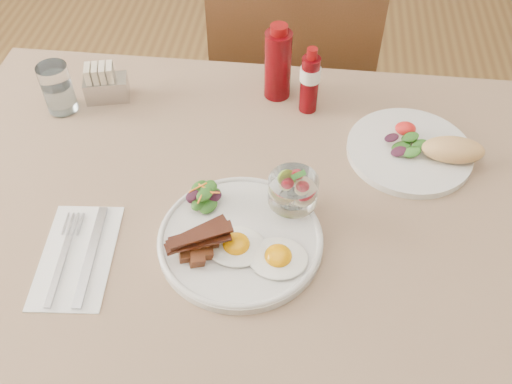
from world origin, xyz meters
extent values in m
cylinder|color=#542F1A|center=(-0.59, 0.36, 0.35)|extent=(0.06, 0.06, 0.71)
cylinder|color=#542F1A|center=(0.59, 0.36, 0.35)|extent=(0.06, 0.06, 0.71)
cube|color=#542F1A|center=(0.00, 0.00, 0.73)|extent=(1.30, 0.85, 0.04)
cube|color=#98795D|center=(0.00, 0.00, 0.75)|extent=(1.33, 0.88, 0.00)
cylinder|color=#542F1A|center=(-0.18, 0.57, 0.23)|extent=(0.04, 0.04, 0.45)
cylinder|color=#542F1A|center=(0.18, 0.57, 0.23)|extent=(0.04, 0.04, 0.45)
cylinder|color=#542F1A|center=(-0.18, 0.93, 0.23)|extent=(0.04, 0.04, 0.45)
cylinder|color=#542F1A|center=(0.18, 0.93, 0.23)|extent=(0.04, 0.04, 0.45)
cube|color=#542F1A|center=(0.00, 0.75, 0.47)|extent=(0.42, 0.42, 0.03)
cube|color=#542F1A|center=(0.00, 0.55, 0.70)|extent=(0.42, 0.03, 0.46)
cylinder|color=silver|center=(-0.05, -0.08, 0.76)|extent=(0.28, 0.28, 0.02)
ellipsoid|color=white|center=(0.02, -0.12, 0.77)|extent=(0.13, 0.12, 0.01)
ellipsoid|color=#FF9C05|center=(0.02, -0.12, 0.78)|extent=(0.04, 0.04, 0.03)
ellipsoid|color=white|center=(-0.05, -0.10, 0.77)|extent=(0.13, 0.12, 0.01)
ellipsoid|color=#FF9C05|center=(-0.05, -0.10, 0.78)|extent=(0.04, 0.04, 0.03)
cube|color=brown|center=(-0.12, -0.11, 0.78)|extent=(0.02, 0.02, 0.02)
cube|color=brown|center=(-0.10, -0.12, 0.78)|extent=(0.02, 0.02, 0.02)
cube|color=brown|center=(-0.13, -0.13, 0.78)|extent=(0.02, 0.02, 0.02)
cube|color=brown|center=(-0.09, -0.10, 0.78)|extent=(0.02, 0.02, 0.02)
cube|color=brown|center=(-0.11, -0.14, 0.78)|extent=(0.02, 0.02, 0.02)
cube|color=brown|center=(-0.13, -0.11, 0.78)|extent=(0.02, 0.02, 0.02)
cube|color=brown|center=(-0.10, -0.11, 0.79)|extent=(0.02, 0.02, 0.02)
cube|color=brown|center=(-0.12, -0.12, 0.79)|extent=(0.02, 0.02, 0.02)
cube|color=#4A1C0C|center=(-0.11, -0.11, 0.80)|extent=(0.10, 0.07, 0.01)
cube|color=#4A1C0C|center=(-0.11, -0.12, 0.80)|extent=(0.10, 0.05, 0.01)
cube|color=#4A1C0C|center=(-0.11, -0.11, 0.81)|extent=(0.10, 0.08, 0.01)
cube|color=#4A1C0C|center=(-0.10, -0.12, 0.81)|extent=(0.10, 0.06, 0.01)
ellipsoid|color=#204813|center=(-0.12, -0.01, 0.77)|extent=(0.04, 0.04, 0.01)
ellipsoid|color=#204813|center=(-0.11, 0.00, 0.78)|extent=(0.04, 0.03, 0.01)
ellipsoid|color=#321020|center=(-0.14, 0.00, 0.78)|extent=(0.04, 0.03, 0.01)
ellipsoid|color=#204813|center=(-0.11, -0.03, 0.78)|extent=(0.04, 0.04, 0.01)
ellipsoid|color=#204813|center=(-0.13, -0.02, 0.78)|extent=(0.04, 0.03, 0.01)
ellipsoid|color=#321020|center=(-0.10, -0.01, 0.79)|extent=(0.03, 0.03, 0.01)
ellipsoid|color=#204813|center=(-0.13, 0.01, 0.79)|extent=(0.04, 0.03, 0.01)
ellipsoid|color=#204813|center=(-0.11, 0.01, 0.79)|extent=(0.04, 0.03, 0.01)
ellipsoid|color=#321020|center=(-0.14, -0.02, 0.80)|extent=(0.03, 0.03, 0.01)
ellipsoid|color=#204813|center=(-0.12, -0.02, 0.80)|extent=(0.04, 0.03, 0.01)
ellipsoid|color=#204813|center=(-0.11, 0.00, 0.80)|extent=(0.03, 0.03, 0.01)
cylinder|color=orange|center=(-0.12, -0.01, 0.80)|extent=(0.03, 0.02, 0.01)
cylinder|color=orange|center=(-0.13, 0.00, 0.80)|extent=(0.03, 0.02, 0.01)
cylinder|color=orange|center=(-0.11, -0.01, 0.80)|extent=(0.04, 0.00, 0.01)
cylinder|color=orange|center=(-0.12, -0.02, 0.80)|extent=(0.01, 0.04, 0.01)
cylinder|color=white|center=(0.03, -0.01, 0.77)|extent=(0.05, 0.05, 0.01)
cylinder|color=white|center=(0.03, -0.01, 0.79)|extent=(0.02, 0.02, 0.02)
cylinder|color=white|center=(0.03, -0.01, 0.82)|extent=(0.09, 0.09, 0.05)
cylinder|color=#FFECB4|center=(0.02, 0.00, 0.81)|extent=(0.02, 0.02, 0.01)
cylinder|color=#FFECB4|center=(0.05, -0.01, 0.81)|extent=(0.02, 0.02, 0.01)
cylinder|color=#FFECB4|center=(0.03, 0.01, 0.81)|extent=(0.02, 0.02, 0.01)
cylinder|color=#8DBA39|center=(0.02, 0.00, 0.83)|extent=(0.04, 0.04, 0.01)
cone|color=red|center=(0.05, -0.01, 0.83)|extent=(0.02, 0.02, 0.02)
cone|color=red|center=(0.02, -0.01, 0.84)|extent=(0.02, 0.02, 0.02)
cone|color=red|center=(0.04, 0.01, 0.84)|extent=(0.02, 0.02, 0.02)
ellipsoid|color=#3B8D33|center=(0.04, 0.00, 0.85)|extent=(0.02, 0.01, 0.00)
ellipsoid|color=#3B8D33|center=(0.05, 0.00, 0.85)|extent=(0.02, 0.01, 0.00)
cylinder|color=silver|center=(0.25, 0.18, 0.76)|extent=(0.24, 0.24, 0.01)
ellipsoid|color=#204813|center=(0.23, 0.17, 0.77)|extent=(0.04, 0.03, 0.01)
ellipsoid|color=#204813|center=(0.25, 0.20, 0.77)|extent=(0.04, 0.03, 0.01)
ellipsoid|color=#321020|center=(0.23, 0.15, 0.78)|extent=(0.04, 0.03, 0.01)
ellipsoid|color=#204813|center=(0.25, 0.15, 0.78)|extent=(0.04, 0.03, 0.01)
ellipsoid|color=#204813|center=(0.27, 0.17, 0.78)|extent=(0.03, 0.03, 0.01)
ellipsoid|color=#321020|center=(0.21, 0.18, 0.78)|extent=(0.03, 0.02, 0.01)
ellipsoid|color=#204813|center=(0.25, 0.19, 0.79)|extent=(0.04, 0.03, 0.01)
ellipsoid|color=red|center=(0.24, 0.21, 0.78)|extent=(0.04, 0.03, 0.02)
ellipsoid|color=tan|center=(0.33, 0.16, 0.79)|extent=(0.13, 0.08, 0.05)
cylinder|color=#510408|center=(-0.02, 0.33, 0.83)|extent=(0.06, 0.06, 0.15)
cylinder|color=#720608|center=(-0.02, 0.33, 0.91)|extent=(0.04, 0.04, 0.02)
cylinder|color=#510408|center=(0.05, 0.29, 0.82)|extent=(0.04, 0.04, 0.13)
cylinder|color=silver|center=(0.05, 0.29, 0.84)|extent=(0.04, 0.04, 0.03)
cylinder|color=#720608|center=(0.05, 0.29, 0.89)|extent=(0.02, 0.02, 0.02)
cube|color=#A9A9AE|center=(-0.38, 0.28, 0.78)|extent=(0.10, 0.07, 0.05)
cube|color=beige|center=(-0.41, 0.27, 0.81)|extent=(0.02, 0.04, 0.06)
cube|color=beige|center=(-0.40, 0.28, 0.81)|extent=(0.02, 0.04, 0.06)
cube|color=beige|center=(-0.38, 0.28, 0.81)|extent=(0.02, 0.04, 0.06)
cube|color=beige|center=(-0.37, 0.28, 0.81)|extent=(0.02, 0.04, 0.06)
cylinder|color=white|center=(-0.47, 0.23, 0.81)|extent=(0.06, 0.06, 0.11)
cylinder|color=silver|center=(-0.47, 0.23, 0.78)|extent=(0.05, 0.05, 0.06)
cube|color=white|center=(-0.31, -0.14, 0.75)|extent=(0.14, 0.23, 0.00)
cube|color=#A9A9AE|center=(-0.29, -0.13, 0.76)|extent=(0.03, 0.21, 0.00)
cube|color=#A9A9AE|center=(-0.33, -0.17, 0.76)|extent=(0.02, 0.14, 0.00)
cube|color=#A9A9AE|center=(-0.35, -0.07, 0.76)|extent=(0.01, 0.05, 0.00)
cube|color=#A9A9AE|center=(-0.35, -0.07, 0.76)|extent=(0.01, 0.05, 0.00)
cube|color=#A9A9AE|center=(-0.34, -0.07, 0.76)|extent=(0.01, 0.05, 0.00)
cube|color=#A9A9AE|center=(-0.33, -0.07, 0.76)|extent=(0.01, 0.05, 0.00)
camera|label=1|loc=(0.04, -0.66, 1.53)|focal=40.00mm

